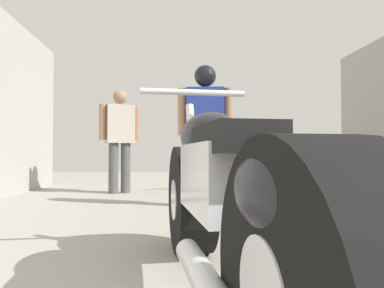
{
  "coord_description": "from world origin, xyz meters",
  "views": [
    {
      "loc": [
        -0.7,
        0.37,
        0.62
      ],
      "look_at": [
        -0.48,
        3.38,
        0.7
      ],
      "focal_mm": 32.55,
      "sensor_mm": 36.0,
      "label": 1
    }
  ],
  "objects_px": {
    "mechanic_in_blue": "(120,135)",
    "mechanic_with_helmet": "(205,122)",
    "motorcycle_black_naked": "(251,171)",
    "motorcycle_maroon_cruiser": "(223,202)"
  },
  "relations": [
    {
      "from": "mechanic_in_blue",
      "to": "mechanic_with_helmet",
      "type": "xyz_separation_m",
      "value": [
        1.19,
        -1.47,
        0.08
      ]
    },
    {
      "from": "motorcycle_black_naked",
      "to": "mechanic_in_blue",
      "type": "bearing_deg",
      "value": 173.03
    },
    {
      "from": "motorcycle_maroon_cruiser",
      "to": "motorcycle_black_naked",
      "type": "xyz_separation_m",
      "value": [
        1.05,
        3.86,
        -0.07
      ]
    },
    {
      "from": "motorcycle_maroon_cruiser",
      "to": "motorcycle_black_naked",
      "type": "bearing_deg",
      "value": 74.75
    },
    {
      "from": "motorcycle_black_naked",
      "to": "mechanic_in_blue",
      "type": "height_order",
      "value": "mechanic_in_blue"
    },
    {
      "from": "mechanic_with_helmet",
      "to": "motorcycle_maroon_cruiser",
      "type": "bearing_deg",
      "value": -94.74
    },
    {
      "from": "motorcycle_black_naked",
      "to": "mechanic_with_helmet",
      "type": "xyz_separation_m",
      "value": [
        -0.83,
        -1.22,
        0.64
      ]
    },
    {
      "from": "motorcycle_maroon_cruiser",
      "to": "mechanic_in_blue",
      "type": "relative_size",
      "value": 1.35
    },
    {
      "from": "mechanic_in_blue",
      "to": "mechanic_with_helmet",
      "type": "height_order",
      "value": "mechanic_with_helmet"
    },
    {
      "from": "mechanic_with_helmet",
      "to": "mechanic_in_blue",
      "type": "bearing_deg",
      "value": 128.86
    }
  ]
}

